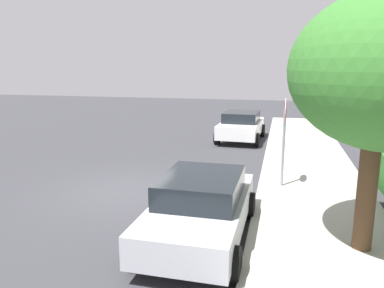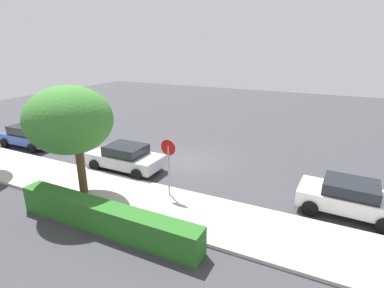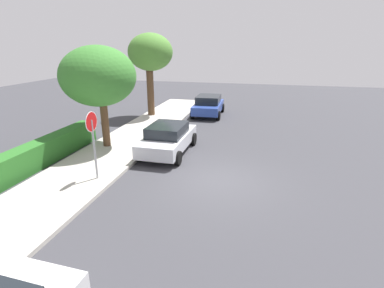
{
  "view_description": "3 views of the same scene",
  "coord_description": "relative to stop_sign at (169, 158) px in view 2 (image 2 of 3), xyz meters",
  "views": [
    {
      "loc": [
        9.84,
        4.41,
        3.69
      ],
      "look_at": [
        -0.66,
        1.87,
        1.38
      ],
      "focal_mm": 35.0,
      "sensor_mm": 36.0,
      "label": 1
    },
    {
      "loc": [
        -7.42,
        14.94,
        6.6
      ],
      "look_at": [
        -0.69,
        1.2,
        1.47
      ],
      "focal_mm": 28.0,
      "sensor_mm": 36.0,
      "label": 2
    },
    {
      "loc": [
        -10.53,
        -1.53,
        5.07
      ],
      "look_at": [
        -0.16,
        0.99,
        1.47
      ],
      "focal_mm": 28.0,
      "sensor_mm": 36.0,
      "label": 3
    }
  ],
  "objects": [
    {
      "name": "parked_car_silver",
      "position": [
        3.71,
        -1.66,
        -1.15
      ],
      "size": [
        4.16,
        2.07,
        1.42
      ],
      "color": "silver",
      "rests_on": "ground_plane"
    },
    {
      "name": "parked_car_blue",
      "position": [
        12.08,
        -2.06,
        -1.13
      ],
      "size": [
        3.92,
        2.19,
        1.44
      ],
      "color": "#2D479E",
      "rests_on": "ground_plane"
    },
    {
      "name": "parked_car_white",
      "position": [
        -7.2,
        -2.01,
        -1.14
      ],
      "size": [
        3.89,
        2.2,
        1.41
      ],
      "color": "white",
      "rests_on": "ground_plane"
    },
    {
      "name": "front_yard_hedge",
      "position": [
        0.84,
        3.26,
        -1.35
      ],
      "size": [
        7.82,
        0.79,
        1.06
      ],
      "color": "#286623",
      "rests_on": "ground_plane"
    },
    {
      "name": "street_tree_near_corner",
      "position": [
        3.72,
        1.76,
        1.68
      ],
      "size": [
        3.61,
        3.61,
        5.02
      ],
      "color": "#513823",
      "rests_on": "ground_plane"
    },
    {
      "name": "ground_plane",
      "position": [
        1.17,
        -4.5,
        -1.88
      ],
      "size": [
        60.0,
        60.0,
        0.0
      ],
      "primitive_type": "plane",
      "color": "#38383D"
    },
    {
      "name": "stop_sign",
      "position": [
        0.0,
        0.0,
        0.0
      ],
      "size": [
        0.76,
        0.08,
        2.75
      ],
      "color": "gray",
      "rests_on": "ground_plane"
    },
    {
      "name": "sidewalk_curb",
      "position": [
        1.17,
        0.92,
        -1.81
      ],
      "size": [
        32.0,
        3.19,
        0.14
      ],
      "primitive_type": "cube",
      "color": "#B2ADA3",
      "rests_on": "ground_plane"
    }
  ]
}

